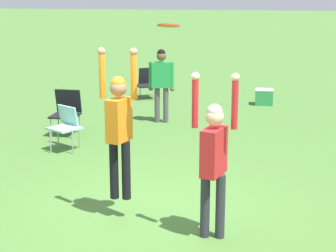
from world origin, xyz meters
TOP-DOWN VIEW (x-y plane):
  - ground_plane at (0.00, 0.00)m, footprint 120.00×120.00m
  - person_jumping at (-0.35, -0.27)m, footprint 0.52×0.42m
  - person_defending at (0.93, -0.70)m, footprint 0.58×0.47m
  - frisbee at (0.34, -0.50)m, footprint 0.28×0.28m
  - camping_chair_1 at (-2.48, 3.87)m, footprint 0.57×0.62m
  - camping_chair_2 at (-1.49, 7.91)m, footprint 0.73×0.79m
  - camping_chair_3 at (-2.13, 2.78)m, footprint 0.70×0.77m
  - person_spectator_near at (-0.65, 5.18)m, footprint 0.60×0.27m
  - cooler_box at (1.73, 7.46)m, footprint 0.47×0.37m

SIDE VIEW (x-z plane):
  - ground_plane at x=0.00m, z-range 0.00..0.00m
  - cooler_box at x=1.73m, z-range 0.00..0.42m
  - camping_chair_2 at x=-1.49m, z-range 0.05..0.88m
  - camping_chair_3 at x=-2.13m, z-range 0.09..0.92m
  - camping_chair_1 at x=-2.48m, z-range 0.07..1.01m
  - person_spectator_near at x=-0.65m, z-range 0.17..1.86m
  - person_defending at x=0.93m, z-range 0.06..2.17m
  - person_jumping at x=-0.35m, z-range 0.33..2.39m
  - frisbee at x=0.34m, z-range 2.60..2.67m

